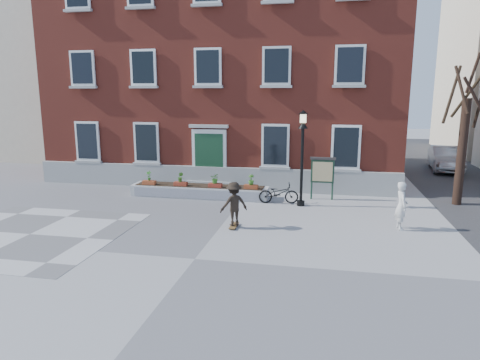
% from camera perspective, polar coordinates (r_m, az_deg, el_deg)
% --- Properties ---
extents(ground, '(100.00, 100.00, 0.00)m').
position_cam_1_polar(ground, '(12.29, -6.05, -10.43)').
color(ground, gray).
rests_on(ground, ground).
extents(checker_patch, '(6.00, 6.00, 0.01)m').
position_cam_1_polar(checker_patch, '(15.86, -26.22, -6.50)').
color(checker_patch, '#5C5C5F').
rests_on(checker_patch, ground).
extents(distant_building, '(10.00, 12.00, 13.00)m').
position_cam_1_polar(distant_building, '(37.66, -24.19, 13.38)').
color(distant_building, beige).
rests_on(distant_building, ground).
extents(bicycle, '(1.74, 0.82, 0.88)m').
position_cam_1_polar(bicycle, '(18.16, 5.16, -1.76)').
color(bicycle, black).
rests_on(bicycle, ground).
extents(parked_car, '(2.01, 4.60, 1.47)m').
position_cam_1_polar(parked_car, '(28.63, 25.71, 2.59)').
color(parked_car, '#A7AAAC').
rests_on(parked_car, ground).
extents(bystander, '(0.47, 0.65, 1.66)m').
position_cam_1_polar(bystander, '(15.56, 20.71, -3.22)').
color(bystander, silver).
rests_on(bystander, ground).
extents(brick_building, '(18.40, 10.85, 12.60)m').
position_cam_1_polar(brick_building, '(25.51, -1.16, 15.31)').
color(brick_building, maroon).
rests_on(brick_building, ground).
extents(planter_assembly, '(6.20, 1.12, 1.15)m').
position_cam_1_polar(planter_assembly, '(19.33, -5.40, -1.36)').
color(planter_assembly, beige).
rests_on(planter_assembly, ground).
extents(bare_tree, '(1.83, 1.83, 6.16)m').
position_cam_1_polar(bare_tree, '(19.76, 27.63, 4.97)').
color(bare_tree, black).
rests_on(bare_tree, ground).
extents(lamp_post, '(0.40, 0.40, 3.93)m').
position_cam_1_polar(lamp_post, '(17.53, 8.32, 4.66)').
color(lamp_post, black).
rests_on(lamp_post, ground).
extents(notice_board, '(1.10, 0.16, 1.87)m').
position_cam_1_polar(notice_board, '(18.94, 10.94, 1.17)').
color(notice_board, '#1B3627').
rests_on(notice_board, ground).
extents(skateboarder, '(1.14, 1.02, 1.61)m').
position_cam_1_polar(skateboarder, '(14.76, -0.82, -3.22)').
color(skateboarder, brown).
rests_on(skateboarder, ground).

